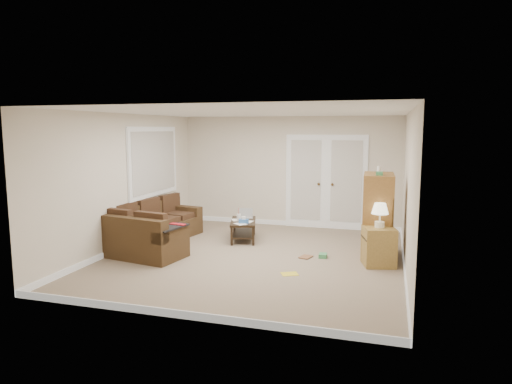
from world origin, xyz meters
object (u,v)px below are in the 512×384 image
(sectional_sofa, at_px, (150,232))
(side_cabinet, at_px, (379,243))
(coffee_table, at_px, (243,229))
(tv_armoire, at_px, (377,215))

(sectional_sofa, height_order, side_cabinet, side_cabinet)
(side_cabinet, bearing_deg, coffee_table, 143.89)
(coffee_table, distance_m, tv_armoire, 2.70)
(tv_armoire, height_order, side_cabinet, tv_armoire)
(tv_armoire, bearing_deg, side_cabinet, -86.92)
(sectional_sofa, relative_size, tv_armoire, 1.71)
(coffee_table, height_order, tv_armoire, tv_armoire)
(sectional_sofa, relative_size, side_cabinet, 2.58)
(tv_armoire, bearing_deg, coffee_table, 167.68)
(sectional_sofa, distance_m, tv_armoire, 4.19)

